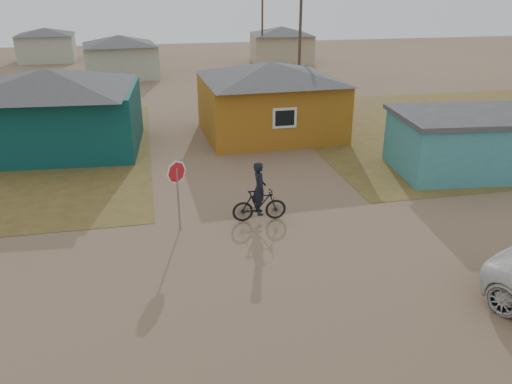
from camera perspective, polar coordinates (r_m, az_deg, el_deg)
The scene contains 12 objects.
ground at distance 14.61m, azimuth 4.93°, elevation -8.99°, with size 120.00×120.00×0.00m, color #81644A.
grass_ne at distance 31.51m, azimuth 22.97°, elevation 6.88°, with size 20.00×18.00×0.00m, color brown.
house_teal at distance 26.38m, azimuth -22.32°, elevation 8.79°, with size 8.93×7.08×4.00m.
house_yellow at distance 27.20m, azimuth 1.61°, elevation 10.73°, with size 7.72×6.76×3.90m.
shed_turquoise at distance 23.54m, azimuth 23.03°, elevation 5.25°, with size 6.71×4.93×2.60m.
house_pale_west at distance 46.26m, azimuth -15.23°, elevation 14.78°, with size 7.04×6.15×3.60m.
house_beige_east at distance 53.96m, azimuth 2.92°, elevation 16.55°, with size 6.95×6.05×3.60m.
house_pale_north at distance 59.03m, azimuth -22.82°, elevation 15.32°, with size 6.28×5.81×3.40m.
utility_pole_near at distance 35.55m, azimuth 5.04°, elevation 16.98°, with size 1.40×0.20×8.00m.
utility_pole_far at distance 51.23m, azimuth 0.73°, elevation 18.80°, with size 1.40×0.20×8.00m.
stop_sign at distance 16.35m, azimuth -9.02°, elevation 1.43°, with size 0.78×0.24×2.45m.
cyclist at distance 17.18m, azimuth 0.38°, elevation -0.87°, with size 1.92×0.70×2.15m.
Camera 1 is at (-3.81, -11.84, 7.67)m, focal length 35.00 mm.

